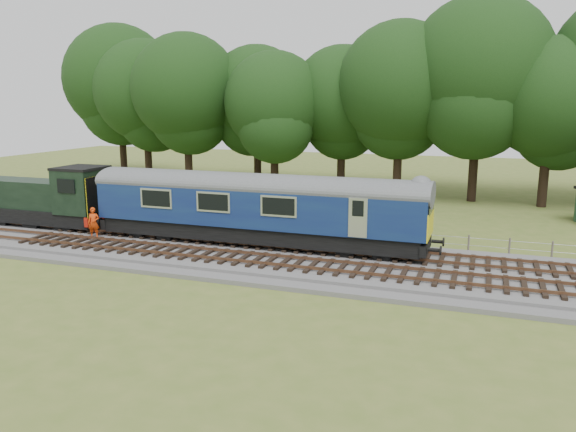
% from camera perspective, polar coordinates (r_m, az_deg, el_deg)
% --- Properties ---
extents(ground, '(120.00, 120.00, 0.00)m').
position_cam_1_polar(ground, '(27.52, 4.86, -5.04)').
color(ground, '#516625').
rests_on(ground, ground).
extents(ballast, '(70.00, 7.00, 0.35)m').
position_cam_1_polar(ballast, '(27.48, 4.86, -4.70)').
color(ballast, '#4C4C4F').
rests_on(ballast, ground).
extents(track_north, '(67.20, 2.40, 0.21)m').
position_cam_1_polar(track_north, '(28.72, 5.58, -3.49)').
color(track_north, black).
rests_on(track_north, ballast).
extents(track_south, '(67.20, 2.40, 0.21)m').
position_cam_1_polar(track_south, '(25.92, 3.97, -5.12)').
color(track_south, black).
rests_on(track_south, ballast).
extents(fence, '(64.00, 0.12, 1.00)m').
position_cam_1_polar(fence, '(31.75, 6.93, -2.84)').
color(fence, '#6B6054').
rests_on(fence, ground).
extents(tree_line, '(70.00, 8.00, 18.00)m').
position_cam_1_polar(tree_line, '(48.64, 11.48, 2.02)').
color(tree_line, black).
rests_on(tree_line, ground).
extents(dmu_railcar, '(18.05, 2.86, 3.88)m').
position_cam_1_polar(dmu_railcar, '(29.70, -3.25, 1.38)').
color(dmu_railcar, black).
rests_on(dmu_railcar, ground).
extents(shunter_loco, '(8.92, 2.60, 3.38)m').
position_cam_1_polar(shunter_loco, '(37.41, -23.33, 1.57)').
color(shunter_loco, black).
rests_on(shunter_loco, ground).
extents(worker, '(0.74, 0.62, 1.73)m').
position_cam_1_polar(worker, '(33.11, -19.14, -0.65)').
color(worker, '#E03D0B').
rests_on(worker, ballast).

